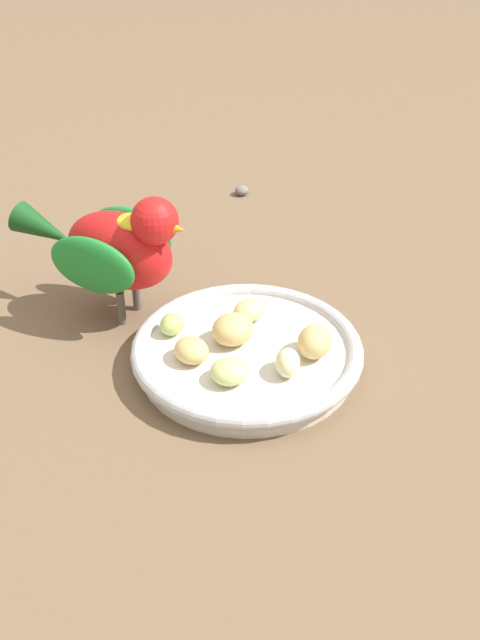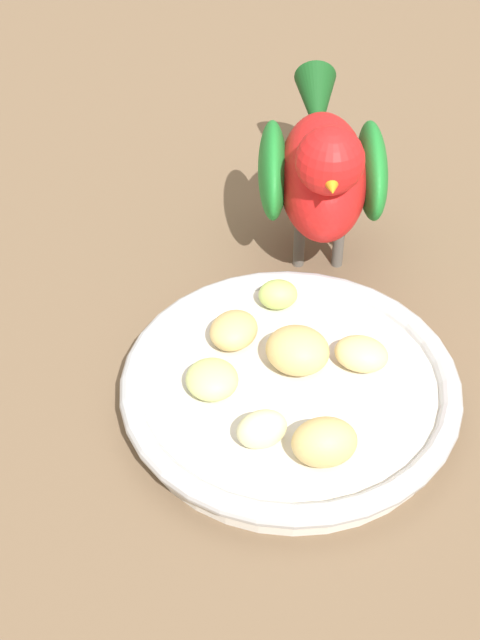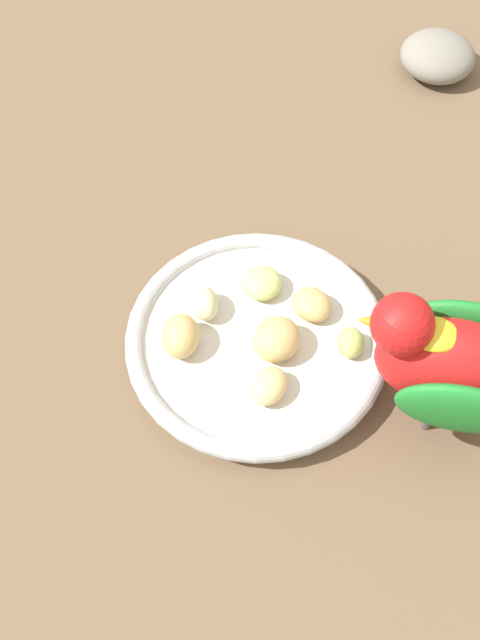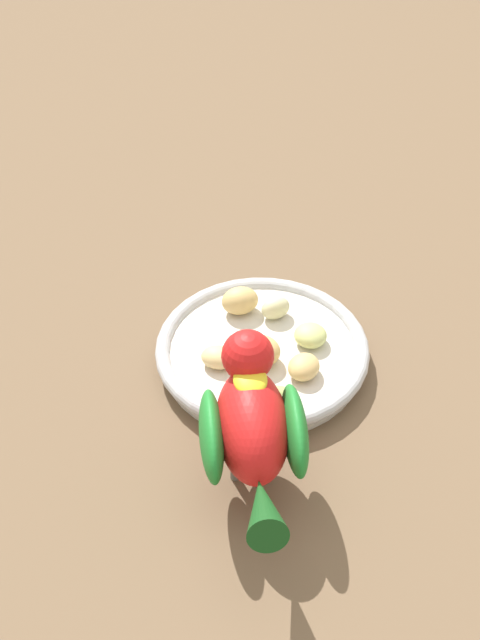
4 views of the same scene
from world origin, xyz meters
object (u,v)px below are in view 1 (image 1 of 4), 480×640
apple_piece_2 (288,363)px  parrot (116,245)px  apple_piece_4 (172,324)px  apple_piece_5 (191,350)px  pebble_0 (242,190)px  apple_piece_3 (314,342)px  feeding_bowl (247,353)px  apple_piece_1 (229,372)px  apple_piece_0 (233,329)px  apple_piece_6 (249,310)px

apple_piece_2 → parrot: 0.20m
apple_piece_4 → apple_piece_5: bearing=-72.4°
parrot → pebble_0: parrot is taller
apple_piece_2 → apple_piece_5: bearing=158.4°
apple_piece_3 → apple_piece_5: 0.11m
feeding_bowl → apple_piece_2: bearing=-54.7°
apple_piece_2 → apple_piece_3: (0.03, 0.02, 0.00)m
apple_piece_2 → pebble_0: bearing=87.0°
apple_piece_2 → pebble_0: size_ratio=1.64×
feeding_bowl → apple_piece_1: 0.05m
pebble_0 → apple_piece_1: bearing=-100.1°
apple_piece_0 → apple_piece_1: (-0.01, -0.05, -0.00)m
apple_piece_1 → pebble_0: apple_piece_1 is taller
parrot → pebble_0: 0.31m
apple_piece_3 → apple_piece_5: apple_piece_3 is taller
apple_piece_5 → apple_piece_6: (0.06, 0.05, -0.00)m
feeding_bowl → parrot: bearing=137.4°
feeding_bowl → pebble_0: size_ratio=11.43×
apple_piece_1 → apple_piece_4: (-0.04, 0.08, 0.00)m
apple_piece_1 → apple_piece_3: 0.08m
feeding_bowl → apple_piece_4: apple_piece_4 is taller
apple_piece_1 → apple_piece_4: 0.09m
apple_piece_6 → parrot: bearing=155.4°
feeding_bowl → apple_piece_6: (0.01, 0.05, 0.01)m
apple_piece_2 → parrot: (-0.14, 0.14, 0.05)m
apple_piece_4 → parrot: bearing=124.4°
apple_piece_0 → apple_piece_5: (-0.04, -0.02, -0.00)m
apple_piece_2 → apple_piece_3: 0.04m
apple_piece_3 → pebble_0: bearing=91.1°
apple_piece_2 → apple_piece_1: bearing=-177.2°
apple_piece_3 → pebble_0: size_ratio=2.05×
feeding_bowl → apple_piece_3: apple_piece_3 is taller
feeding_bowl → parrot: parrot is taller
feeding_bowl → apple_piece_2: size_ratio=6.97×
apple_piece_1 → pebble_0: bearing=79.9°
apple_piece_1 → apple_piece_2: bearing=2.8°
apple_piece_0 → parrot: 0.14m
apple_piece_3 → apple_piece_5: bearing=175.6°
parrot → pebble_0: size_ratio=9.54×
apple_piece_1 → apple_piece_3: bearing=17.9°
feeding_bowl → pebble_0: bearing=82.1°
apple_piece_1 → apple_piece_6: (0.03, 0.09, 0.00)m
apple_piece_4 → apple_piece_5: 0.04m
apple_piece_4 → parrot: size_ratio=0.15×
feeding_bowl → apple_piece_1: apple_piece_1 is taller
apple_piece_3 → apple_piece_4: size_ratio=1.45×
apple_piece_2 → apple_piece_5: (-0.08, 0.03, -0.00)m
apple_piece_0 → parrot: size_ratio=0.23×
feeding_bowl → apple_piece_2: 0.05m
apple_piece_5 → apple_piece_1: bearing=-49.5°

